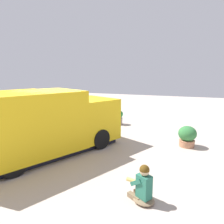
# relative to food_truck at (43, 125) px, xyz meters

# --- Properties ---
(ground_plane) EXTENTS (40.00, 40.00, 0.00)m
(ground_plane) POSITION_rel_food_truck_xyz_m (0.16, -1.09, -1.08)
(ground_plane) COLOR #BDAD9F
(food_truck) EXTENTS (4.35, 5.81, 2.24)m
(food_truck) POSITION_rel_food_truck_xyz_m (0.00, 0.00, 0.00)
(food_truck) COLOR yellow
(food_truck) RESTS_ON ground_plane
(person_customer) EXTENTS (0.80, 0.65, 0.89)m
(person_customer) POSITION_rel_food_truck_xyz_m (-3.85, 1.45, -0.73)
(person_customer) COLOR #7E684C
(person_customer) RESTS_ON ground_plane
(planter_flowering_near) EXTENTS (0.58, 0.58, 0.83)m
(planter_flowering_near) POSITION_rel_food_truck_xyz_m (-0.93, -5.10, -0.65)
(planter_flowering_near) COLOR #A19186
(planter_flowering_near) RESTS_ON ground_plane
(planter_flowering_far) EXTENTS (0.70, 0.70, 0.82)m
(planter_flowering_far) POSITION_rel_food_truck_xyz_m (-4.67, -2.69, -0.65)
(planter_flowering_far) COLOR #B27756
(planter_flowering_far) RESTS_ON ground_plane
(plaza_bench) EXTENTS (1.83, 0.71, 0.46)m
(plaza_bench) POSITION_rel_food_truck_xyz_m (3.41, -4.44, -0.73)
(plaza_bench) COLOR #443D17
(plaza_bench) RESTS_ON ground_plane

